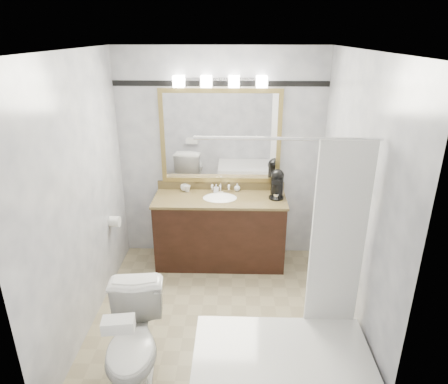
{
  "coord_description": "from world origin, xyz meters",
  "views": [
    {
      "loc": [
        0.17,
        -3.23,
        2.63
      ],
      "look_at": [
        0.07,
        0.35,
        1.19
      ],
      "focal_mm": 32.0,
      "sensor_mm": 36.0,
      "label": 1
    }
  ],
  "objects": [
    {
      "name": "coffee_maker",
      "position": [
        0.66,
        1.06,
        1.02
      ],
      "size": [
        0.17,
        0.22,
        0.33
      ],
      "rotation": [
        0.0,
        0.0,
        -0.18
      ],
      "color": "black",
      "rests_on": "vanity"
    },
    {
      "name": "cup_left",
      "position": [
        -0.43,
        1.22,
        0.89
      ],
      "size": [
        0.12,
        0.12,
        0.08
      ],
      "primitive_type": "imported",
      "rotation": [
        0.0,
        0.0,
        0.35
      ],
      "color": "white",
      "rests_on": "vanity"
    },
    {
      "name": "accent_stripe",
      "position": [
        0.0,
        1.29,
        2.1
      ],
      "size": [
        2.4,
        0.01,
        0.06
      ],
      "primitive_type": "cube",
      "color": "black",
      "rests_on": "room"
    },
    {
      "name": "vanity_light_bar",
      "position": [
        0.0,
        1.23,
        2.13
      ],
      "size": [
        1.02,
        0.14,
        0.12
      ],
      "color": "silver",
      "rests_on": "room"
    },
    {
      "name": "toilet",
      "position": [
        -0.6,
        -0.83,
        0.39
      ],
      "size": [
        0.52,
        0.81,
        0.78
      ],
      "primitive_type": "imported",
      "rotation": [
        0.0,
        0.0,
        0.11
      ],
      "color": "white",
      "rests_on": "ground"
    },
    {
      "name": "soap_bar",
      "position": [
        -0.01,
        1.13,
        0.86
      ],
      "size": [
        0.08,
        0.05,
        0.02
      ],
      "primitive_type": "cube",
      "rotation": [
        0.0,
        0.0,
        -0.07
      ],
      "color": "beige",
      "rests_on": "vanity"
    },
    {
      "name": "tissue_box",
      "position": [
        -0.6,
        -1.12,
        0.83
      ],
      "size": [
        0.23,
        0.14,
        0.09
      ],
      "primitive_type": "cube",
      "rotation": [
        0.0,
        0.0,
        0.14
      ],
      "color": "white",
      "rests_on": "toilet"
    },
    {
      "name": "room",
      "position": [
        0.0,
        0.0,
        1.25
      ],
      "size": [
        2.42,
        2.62,
        2.52
      ],
      "color": "tan",
      "rests_on": "ground"
    },
    {
      "name": "soap_bottle_a",
      "position": [
        -0.05,
        1.15,
        0.91
      ],
      "size": [
        0.06,
        0.06,
        0.11
      ],
      "primitive_type": "imported",
      "rotation": [
        0.0,
        0.0,
        -0.24
      ],
      "color": "white",
      "rests_on": "vanity"
    },
    {
      "name": "bathtub",
      "position": [
        0.55,
        -0.9,
        0.28
      ],
      "size": [
        1.3,
        0.75,
        1.96
      ],
      "color": "white",
      "rests_on": "ground"
    },
    {
      "name": "cup_right",
      "position": [
        -0.4,
        1.2,
        0.89
      ],
      "size": [
        0.09,
        0.09,
        0.07
      ],
      "primitive_type": "imported",
      "rotation": [
        0.0,
        0.0,
        -0.18
      ],
      "color": "white",
      "rests_on": "vanity"
    },
    {
      "name": "mirror",
      "position": [
        0.0,
        1.28,
        1.5
      ],
      "size": [
        1.4,
        0.04,
        1.1
      ],
      "color": "#A88F4B",
      "rests_on": "room"
    },
    {
      "name": "tp_roll",
      "position": [
        -1.14,
        0.66,
        0.7
      ],
      "size": [
        0.11,
        0.12,
        0.12
      ],
      "primitive_type": "cylinder",
      "rotation": [
        0.0,
        1.57,
        0.0
      ],
      "color": "white",
      "rests_on": "room"
    },
    {
      "name": "soap_bottle_b",
      "position": [
        0.2,
        1.23,
        0.9
      ],
      "size": [
        0.09,
        0.09,
        0.09
      ],
      "primitive_type": "imported",
      "rotation": [
        0.0,
        0.0,
        -0.28
      ],
      "color": "white",
      "rests_on": "vanity"
    },
    {
      "name": "vanity",
      "position": [
        0.0,
        1.02,
        0.44
      ],
      "size": [
        1.53,
        0.58,
        0.97
      ],
      "color": "black",
      "rests_on": "ground"
    }
  ]
}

